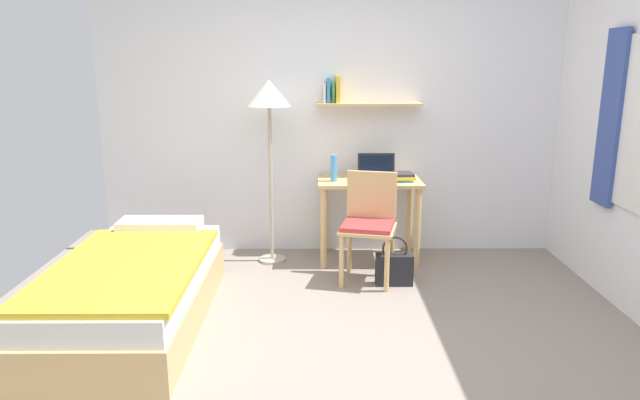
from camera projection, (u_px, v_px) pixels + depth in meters
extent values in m
plane|color=gray|center=(351.00, 351.00, 3.60)|extent=(5.28, 5.28, 0.00)
cube|color=white|center=(340.00, 113.00, 5.26)|extent=(4.40, 0.05, 2.60)
cube|color=tan|center=(369.00, 104.00, 5.11)|extent=(0.93, 0.22, 0.02)
cube|color=silver|center=(324.00, 93.00, 5.10)|extent=(0.02, 0.17, 0.17)
cube|color=#3384C6|center=(328.00, 90.00, 5.10)|extent=(0.03, 0.15, 0.22)
cube|color=#4CA856|center=(333.00, 92.00, 5.12)|extent=(0.02, 0.12, 0.18)
cube|color=gold|center=(338.00, 89.00, 5.09)|extent=(0.03, 0.17, 0.23)
cube|color=#384C93|center=(610.00, 119.00, 4.25)|extent=(0.03, 0.28, 1.30)
cube|color=tan|center=(136.00, 304.00, 3.95)|extent=(0.92, 1.87, 0.28)
cube|color=silver|center=(133.00, 274.00, 3.89)|extent=(0.88, 1.81, 0.16)
cube|color=gold|center=(127.00, 266.00, 3.76)|extent=(0.93, 1.53, 0.04)
cube|color=white|center=(160.00, 226.00, 4.57)|extent=(0.64, 0.28, 0.10)
cube|color=tan|center=(369.00, 181.00, 5.08)|extent=(0.91, 0.52, 0.03)
cylinder|color=tan|center=(324.00, 229.00, 4.96)|extent=(0.06, 0.06, 0.71)
cylinder|color=tan|center=(417.00, 228.00, 4.97)|extent=(0.06, 0.06, 0.71)
cylinder|color=tan|center=(323.00, 215.00, 5.38)|extent=(0.06, 0.06, 0.71)
cylinder|color=tan|center=(410.00, 215.00, 5.38)|extent=(0.06, 0.06, 0.71)
cube|color=tan|center=(368.00, 229.00, 4.62)|extent=(0.51, 0.51, 0.03)
cube|color=#B23838|center=(368.00, 225.00, 4.62)|extent=(0.47, 0.47, 0.04)
cube|color=tan|center=(372.00, 194.00, 4.75)|extent=(0.41, 0.13, 0.39)
cylinder|color=tan|center=(342.00, 262.00, 4.55)|extent=(0.04, 0.04, 0.44)
cylinder|color=tan|center=(387.00, 265.00, 4.47)|extent=(0.04, 0.04, 0.44)
cylinder|color=tan|center=(349.00, 248.00, 4.88)|extent=(0.04, 0.04, 0.44)
cylinder|color=tan|center=(392.00, 251.00, 4.81)|extent=(0.04, 0.04, 0.44)
cylinder|color=#B2A893|center=(272.00, 259.00, 5.21)|extent=(0.24, 0.24, 0.02)
cylinder|color=#B2A893|center=(271.00, 185.00, 5.05)|extent=(0.03, 0.03, 1.37)
cone|color=silver|center=(269.00, 93.00, 4.86)|extent=(0.37, 0.37, 0.22)
cube|color=black|center=(377.00, 179.00, 5.07)|extent=(0.34, 0.22, 0.01)
cube|color=black|center=(376.00, 165.00, 5.14)|extent=(0.33, 0.05, 0.21)
cube|color=black|center=(376.00, 165.00, 5.13)|extent=(0.30, 0.04, 0.18)
cylinder|color=#4C99DB|center=(334.00, 168.00, 4.99)|extent=(0.06, 0.06, 0.23)
cube|color=#3384C6|center=(403.00, 179.00, 5.05)|extent=(0.15, 0.21, 0.02)
cube|color=gold|center=(404.00, 177.00, 5.03)|extent=(0.19, 0.21, 0.02)
cube|color=#333338|center=(404.00, 174.00, 5.04)|extent=(0.17, 0.19, 0.03)
cube|color=#232328|center=(394.00, 270.00, 4.64)|extent=(0.30, 0.11, 0.25)
torus|color=#232328|center=(395.00, 249.00, 4.59)|extent=(0.21, 0.02, 0.21)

